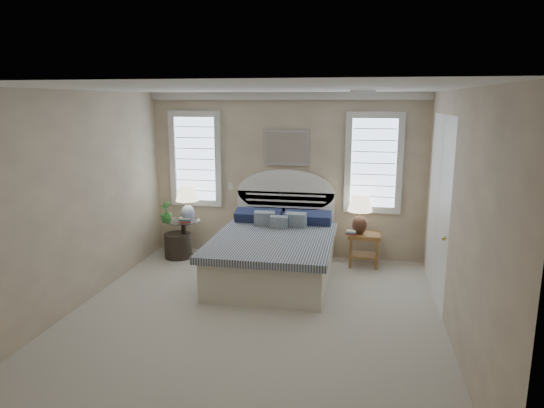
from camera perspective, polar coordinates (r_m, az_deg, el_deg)
The scene contains 21 objects.
floor at distance 6.03m, azimuth -2.24°, elevation -13.18°, with size 4.50×5.00×0.01m, color beige.
ceiling at distance 5.45m, azimuth -2.48°, elevation 13.42°, with size 4.50×5.00×0.01m, color white.
wall_back at distance 8.00m, azimuth 1.69°, elevation 3.31°, with size 4.50×0.02×2.70m, color tan.
wall_left at distance 6.47m, azimuth -22.17°, elevation 0.30°, with size 0.02×5.00×2.70m, color tan.
wall_right at distance 5.54m, azimuth 20.97°, elevation -1.48°, with size 0.02×5.00×2.70m, color tan.
crown_molding at distance 7.86m, azimuth 1.71°, elevation 12.60°, with size 4.50×0.08×0.12m, color silver.
hvac_vent at distance 6.11m, azimuth 10.63°, elevation 12.91°, with size 0.30×0.20×0.02m, color #B2B2B2.
switch_plate at distance 8.22m, azimuth -4.89°, elevation 2.10°, with size 0.08×0.01×0.12m, color silver.
window_left at distance 8.33m, azimuth -8.95°, elevation 5.26°, with size 0.90×0.06×1.60m, color #AEC3DD.
window_right at distance 7.85m, azimuth 11.86°, elevation 4.73°, with size 0.90×0.06×1.60m, color #AEC3DD.
painting at distance 7.90m, azimuth 1.67°, elevation 6.64°, with size 0.74×0.04×0.58m, color silver.
closet_door at distance 6.72m, azimuth 18.97°, elevation -0.35°, with size 0.02×1.80×2.40m, color white.
bed at distance 7.22m, azimuth 0.33°, elevation -5.54°, with size 1.72×2.28×1.47m.
side_table_left at distance 8.20m, azimuth -10.34°, elevation -3.56°, with size 0.56×0.56×0.63m.
nightstand_right at distance 7.77m, azimuth 10.77°, elevation -4.46°, with size 0.50×0.40×0.53m.
floor_pot at distance 8.24m, azimuth -11.00°, elevation -4.82°, with size 0.45×0.45×0.41m, color black.
lamp_left at distance 7.97m, azimuth -9.94°, elevation 0.52°, with size 0.47×0.47×0.60m.
lamp_right at distance 7.62m, azimuth 10.30°, elevation -0.67°, with size 0.46×0.46×0.63m.
potted_plant at distance 8.02m, azimuth -12.37°, elevation -0.95°, with size 0.19×0.19×0.34m, color #347830.
books_left at distance 8.01m, azimuth -10.20°, elevation -1.85°, with size 0.20×0.15×0.08m.
books_right at distance 7.62m, azimuth 9.32°, elevation -3.35°, with size 0.18×0.14×0.07m.
Camera 1 is at (1.24, -5.30, 2.58)m, focal length 32.00 mm.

